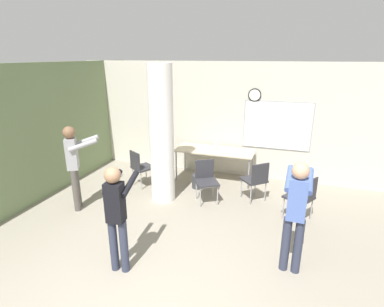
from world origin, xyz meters
The scene contains 13 objects.
wall_left_accent centered at (-3.50, 2.50, 1.40)m, with size 0.12×7.00×2.80m.
wall_back centered at (0.02, 5.06, 1.40)m, with size 8.00×0.15×2.80m.
support_pillar centered at (-0.99, 3.15, 1.40)m, with size 0.49×0.49×2.80m.
folding_table centered at (-0.23, 4.52, 0.72)m, with size 1.88×0.75×0.76m.
bottle_on_table centered at (-0.23, 4.60, 0.86)m, with size 0.06×0.06×0.24m.
waste_bin centered at (-0.47, 3.92, 0.16)m, with size 0.26×0.26×0.32m.
chair_mid_room centered at (1.78, 3.12, 0.51)m, with size 0.61×0.61×0.87m.
chair_near_pillar centered at (-1.75, 3.58, 0.51)m, with size 0.60×0.60×0.87m.
chair_table_front centered at (-0.11, 3.35, 0.51)m, with size 0.60×0.60×0.87m.
chair_table_right centered at (0.87, 3.67, 0.51)m, with size 0.62×0.62×0.87m.
person_playing_side centered at (1.61, 1.68, 0.97)m, with size 0.37×0.65×1.64m.
person_watching_back centered at (-2.43, 2.24, 0.99)m, with size 0.68×0.58×1.69m.
person_playing_front centered at (-0.68, 0.92, 0.92)m, with size 0.39×0.61×1.57m.
Camera 1 is at (1.42, -2.17, 2.93)m, focal length 28.00 mm.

